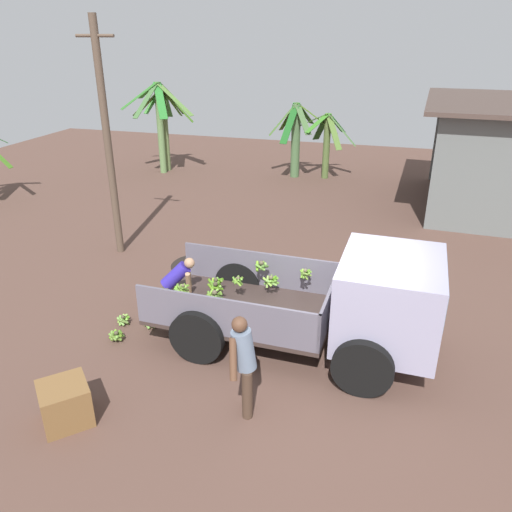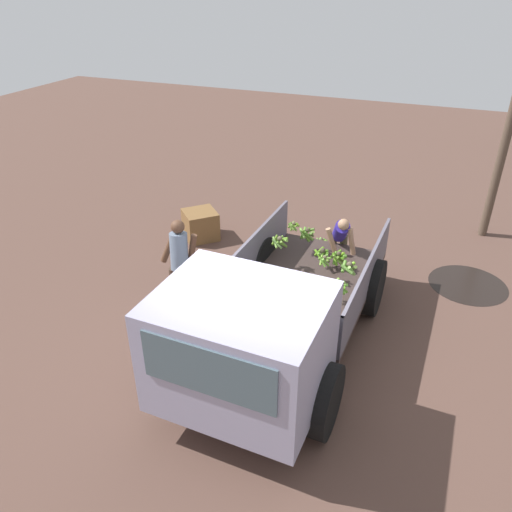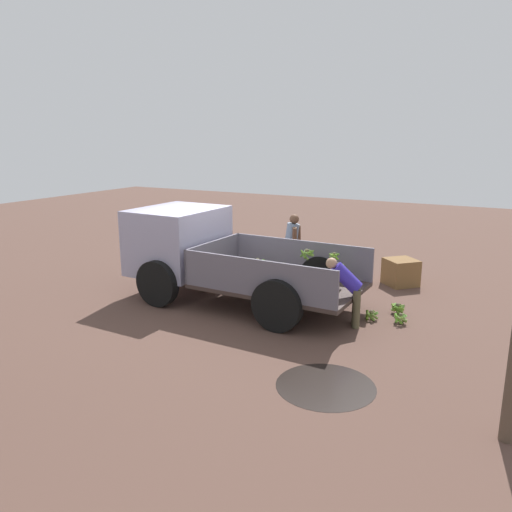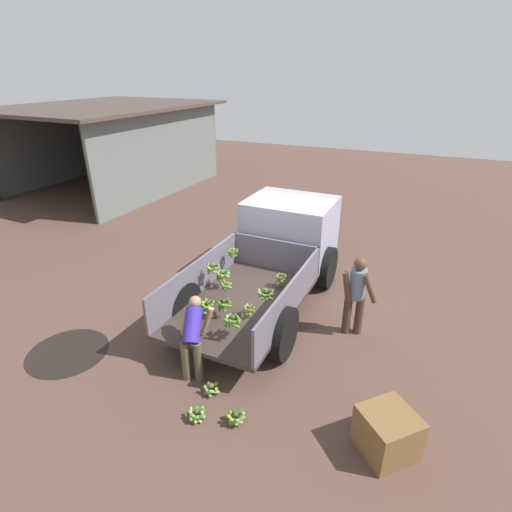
{
  "view_description": "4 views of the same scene",
  "coord_description": "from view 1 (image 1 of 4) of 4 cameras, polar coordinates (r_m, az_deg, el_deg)",
  "views": [
    {
      "loc": [
        0.81,
        -7.44,
        5.15
      ],
      "look_at": [
        -1.54,
        0.59,
        1.39
      ],
      "focal_mm": 35.0,
      "sensor_mm": 36.0,
      "label": 1
    },
    {
      "loc": [
        5.08,
        1.9,
        5.05
      ],
      "look_at": [
        -1.13,
        -0.61,
        1.21
      ],
      "focal_mm": 35.0,
      "sensor_mm": 36.0,
      "label": 2
    },
    {
      "loc": [
        -5.69,
        8.72,
        3.41
      ],
      "look_at": [
        -1.21,
        0.3,
        1.11
      ],
      "focal_mm": 35.0,
      "sensor_mm": 36.0,
      "label": 3
    },
    {
      "loc": [
        -7.47,
        -2.69,
        4.6
      ],
      "look_at": [
        -0.72,
        0.2,
        1.13
      ],
      "focal_mm": 28.0,
      "sensor_mm": 36.0,
      "label": 4
    }
  ],
  "objects": [
    {
      "name": "ground",
      "position": [
        9.08,
        8.48,
        -10.64
      ],
      "size": [
        36.0,
        36.0,
        0.0
      ],
      "primitive_type": "plane",
      "color": "brown"
    },
    {
      "name": "mud_patch_0",
      "position": [
        12.13,
        -6.42,
        -1.04
      ],
      "size": [
        1.41,
        1.41,
        0.01
      ],
      "primitive_type": "cylinder",
      "color": "black",
      "rests_on": "ground"
    },
    {
      "name": "cargo_truck",
      "position": [
        8.55,
        11.23,
        -5.21
      ],
      "size": [
        4.98,
        2.38,
        1.88
      ],
      "rotation": [
        0.0,
        0.0,
        -0.03
      ],
      "color": "#3B2E2A",
      "rests_on": "ground"
    },
    {
      "name": "utility_pole",
      "position": [
        12.48,
        -16.61,
        12.5
      ],
      "size": [
        0.93,
        0.18,
        5.53
      ],
      "color": "brown",
      "rests_on": "ground"
    },
    {
      "name": "banana_palm_1",
      "position": [
        20.21,
        -10.95,
        14.79
      ],
      "size": [
        2.73,
        2.5,
        3.45
      ],
      "color": "#62854D",
      "rests_on": "ground"
    },
    {
      "name": "banana_palm_2",
      "position": [
        20.65,
        -10.48,
        14.26
      ],
      "size": [
        2.63,
        2.02,
        3.19
      ],
      "color": "#667D48",
      "rests_on": "ground"
    },
    {
      "name": "banana_palm_3",
      "position": [
        19.41,
        4.56,
        13.28
      ],
      "size": [
        2.56,
        2.05,
        2.78
      ],
      "color": "#496B41",
      "rests_on": "ground"
    },
    {
      "name": "banana_palm_4",
      "position": [
        19.39,
        8.04,
        12.72
      ],
      "size": [
        2.66,
        2.11,
        2.43
      ],
      "color": "#506633",
      "rests_on": "ground"
    },
    {
      "name": "person_foreground_visitor",
      "position": [
        7.21,
        -1.42,
        -11.92
      ],
      "size": [
        0.45,
        0.68,
        1.62
      ],
      "rotation": [
        0.0,
        0.0,
        3.47
      ],
      "color": "#463226",
      "rests_on": "ground"
    },
    {
      "name": "person_worker_loading",
      "position": [
        9.7,
        -9.19,
        -3.13
      ],
      "size": [
        0.7,
        0.6,
        1.28
      ],
      "rotation": [
        0.0,
        0.0,
        0.33
      ],
      "color": "brown",
      "rests_on": "ground"
    },
    {
      "name": "banana_bunch_on_ground_0",
      "position": [
        9.78,
        -12.04,
        -7.43
      ],
      "size": [
        0.27,
        0.27,
        0.2
      ],
      "color": "brown",
      "rests_on": "ground"
    },
    {
      "name": "banana_bunch_on_ground_1",
      "position": [
        9.98,
        -14.93,
        -7.01
      ],
      "size": [
        0.27,
        0.28,
        0.21
      ],
      "color": "#4C4531",
      "rests_on": "ground"
    },
    {
      "name": "banana_bunch_on_ground_2",
      "position": [
        9.51,
        -15.68,
        -8.72
      ],
      "size": [
        0.28,
        0.27,
        0.21
      ],
      "color": "#4B4330",
      "rests_on": "ground"
    },
    {
      "name": "wooden_crate_0",
      "position": [
        7.91,
        -20.98,
        -15.45
      ],
      "size": [
        0.94,
        0.94,
        0.62
      ],
      "primitive_type": "cube",
      "rotation": [
        0.0,
        0.0,
        3.93
      ],
      "color": "brown",
      "rests_on": "ground"
    }
  ]
}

